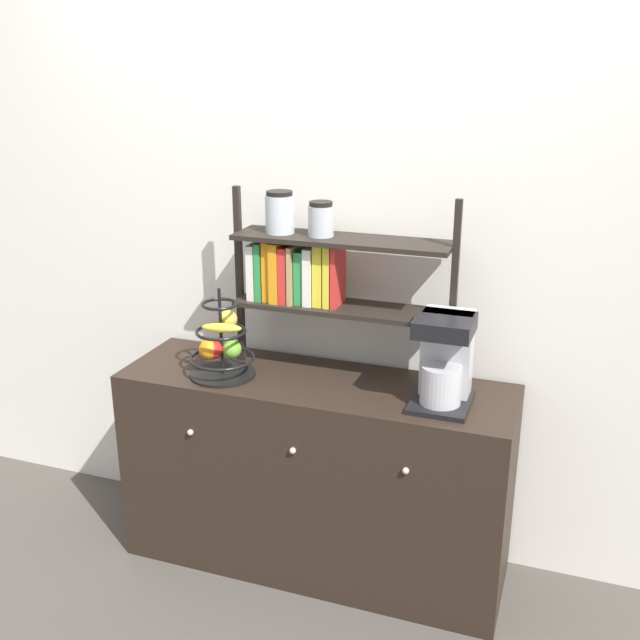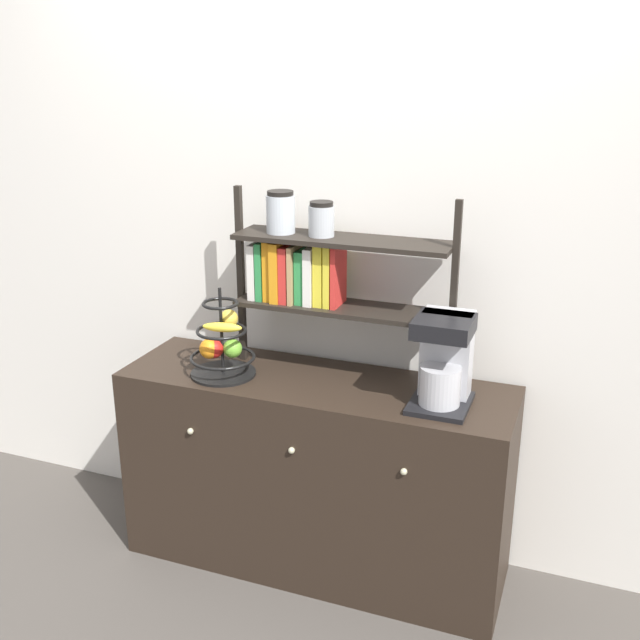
# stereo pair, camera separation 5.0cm
# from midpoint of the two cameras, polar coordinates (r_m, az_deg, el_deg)

# --- Properties ---
(ground_plane) EXTENTS (12.00, 12.00, 0.00)m
(ground_plane) POSITION_cam_midpoint_polar(r_m,az_deg,el_deg) (3.03, -2.41, -20.12)
(ground_plane) COLOR #47423D
(wall_back) EXTENTS (7.00, 0.05, 2.60)m
(wall_back) POSITION_cam_midpoint_polar(r_m,az_deg,el_deg) (2.88, 0.94, 6.76)
(wall_back) COLOR silver
(wall_back) RESTS_ON ground_plane
(sideboard) EXTENTS (1.48, 0.47, 0.79)m
(sideboard) POSITION_cam_midpoint_polar(r_m,az_deg,el_deg) (2.97, -0.87, -11.63)
(sideboard) COLOR black
(sideboard) RESTS_ON ground_plane
(coffee_maker) EXTENTS (0.20, 0.24, 0.32)m
(coffee_maker) POSITION_cam_midpoint_polar(r_m,az_deg,el_deg) (2.59, 8.92, -2.97)
(coffee_maker) COLOR black
(coffee_maker) RESTS_ON sideboard
(fruit_stand) EXTENTS (0.25, 0.25, 0.34)m
(fruit_stand) POSITION_cam_midpoint_polar(r_m,az_deg,el_deg) (2.82, -8.06, -2.00)
(fruit_stand) COLOR black
(fruit_stand) RESTS_ON sideboard
(shelf_hutch) EXTENTS (0.85, 0.20, 0.69)m
(shelf_hutch) POSITION_cam_midpoint_polar(r_m,az_deg,el_deg) (2.76, -1.21, 4.21)
(shelf_hutch) COLOR black
(shelf_hutch) RESTS_ON sideboard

